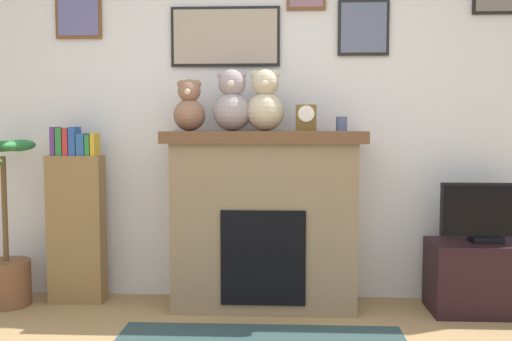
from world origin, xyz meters
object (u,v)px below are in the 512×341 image
object	(u,v)px
television	(487,214)
teddy_bear_tan	(232,103)
fireplace	(264,219)
potted_plant	(6,254)
tv_stand	(485,277)
teddy_bear_cream	(265,103)
bookshelf	(76,221)
candle_jar	(342,124)
teddy_bear_brown	(189,108)
mantel_clock	(306,118)

from	to	relation	value
television	teddy_bear_tan	bearing A→B (deg)	178.37
fireplace	teddy_bear_tan	distance (m)	0.82
potted_plant	tv_stand	bearing A→B (deg)	0.08
potted_plant	teddy_bear_cream	world-z (taller)	teddy_bear_cream
tv_stand	teddy_bear_cream	size ratio (longest dim) A/B	1.75
fireplace	teddy_bear_tan	bearing A→B (deg)	-175.24
fireplace	bookshelf	world-z (taller)	bookshelf
fireplace	teddy_bear_cream	world-z (taller)	teddy_bear_cream
bookshelf	television	xyz separation A→B (m)	(2.81, -0.10, 0.09)
potted_plant	candle_jar	size ratio (longest dim) A/B	11.91
candle_jar	teddy_bear_cream	size ratio (longest dim) A/B	0.23
potted_plant	candle_jar	world-z (taller)	candle_jar
teddy_bear_cream	teddy_bear_brown	bearing A→B (deg)	179.99
teddy_bear_cream	bookshelf	bearing A→B (deg)	177.72
tv_stand	teddy_bear_cream	xyz separation A→B (m)	(-1.48, 0.05, 1.16)
tv_stand	teddy_bear_brown	bearing A→B (deg)	178.65
teddy_bear_brown	teddy_bear_cream	bearing A→B (deg)	-0.01
tv_stand	television	world-z (taller)	television
teddy_bear_tan	teddy_bear_brown	bearing A→B (deg)	179.98
fireplace	television	xyz separation A→B (m)	(1.48, -0.07, 0.06)
teddy_bear_cream	mantel_clock	bearing A→B (deg)	-0.21
fireplace	candle_jar	distance (m)	0.83
bookshelf	teddy_bear_cream	distance (m)	1.57
tv_stand	mantel_clock	world-z (taller)	mantel_clock
potted_plant	tv_stand	size ratio (longest dim) A/B	1.59
candle_jar	teddy_bear_brown	distance (m)	1.04
bookshelf	mantel_clock	xyz separation A→B (m)	(1.61, -0.05, 0.73)
teddy_bear_brown	teddy_bear_cream	size ratio (longest dim) A/B	0.84
teddy_bear_cream	tv_stand	bearing A→B (deg)	-1.82
teddy_bear_brown	tv_stand	bearing A→B (deg)	-1.35
bookshelf	teddy_bear_tan	world-z (taller)	teddy_bear_tan
television	teddy_bear_brown	size ratio (longest dim) A/B	1.74
fireplace	teddy_bear_cream	size ratio (longest dim) A/B	3.24
fireplace	potted_plant	size ratio (longest dim) A/B	1.16
teddy_bear_cream	candle_jar	bearing A→B (deg)	0.06
television	candle_jar	xyz separation A→B (m)	(-0.96, 0.05, 0.59)
candle_jar	teddy_bear_tan	world-z (taller)	teddy_bear_tan
teddy_bear_brown	fireplace	bearing A→B (deg)	2.04
fireplace	television	bearing A→B (deg)	-2.57
fireplace	candle_jar	world-z (taller)	candle_jar
tv_stand	candle_jar	distance (m)	1.41
potted_plant	television	size ratio (longest dim) A/B	1.90
candle_jar	teddy_bear_brown	size ratio (longest dim) A/B	0.28
fireplace	television	distance (m)	1.48
fireplace	teddy_bear_cream	bearing A→B (deg)	-73.87
candle_jar	fireplace	bearing A→B (deg)	178.05
potted_plant	teddy_bear_cream	bearing A→B (deg)	1.64
television	teddy_bear_cream	size ratio (longest dim) A/B	1.46
teddy_bear_brown	teddy_bear_cream	world-z (taller)	teddy_bear_cream
fireplace	mantel_clock	world-z (taller)	mantel_clock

